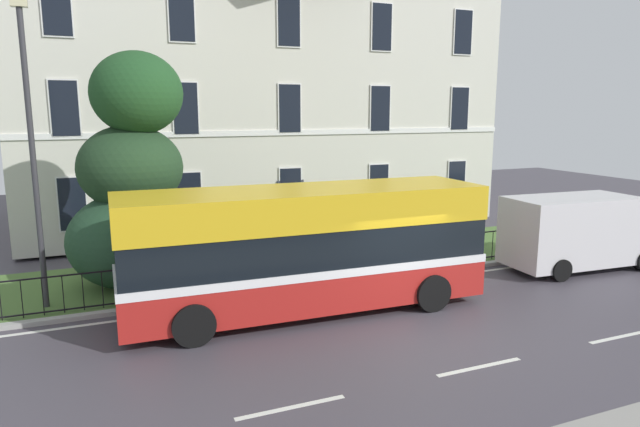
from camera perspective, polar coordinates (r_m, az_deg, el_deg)
The scene contains 7 objects.
ground_plane at distance 14.02m, azimuth 9.07°, elevation -10.88°, with size 60.00×56.00×0.18m.
georgian_townhouse at distance 27.21m, azimuth -7.09°, elevation 12.89°, with size 20.16×11.05×12.17m.
iron_verge_railing at distance 16.99m, azimuth 4.03°, elevation -4.68°, with size 19.93×0.04×0.97m.
evergreen_tree at distance 16.63m, azimuth -18.49°, elevation 2.24°, with size 3.53×3.53×6.59m.
single_decker_bus at distance 14.13m, azimuth -1.46°, elevation -3.47°, with size 9.21×2.86×3.14m.
white_panel_van at distance 19.74m, azimuth 24.58°, elevation -1.71°, with size 5.27×2.32×2.36m.
street_lamp_post at distance 15.34m, azimuth -27.26°, elevation 7.04°, with size 0.36×0.24×7.64m.
Camera 1 is at (-6.99, -10.21, 5.07)m, focal length 31.55 mm.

